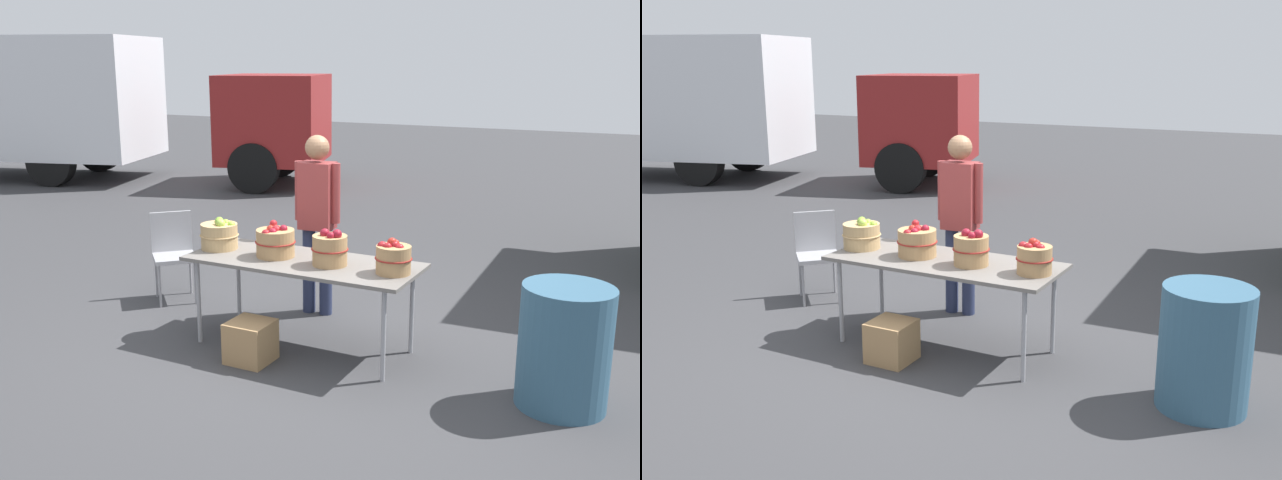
# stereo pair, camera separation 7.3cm
# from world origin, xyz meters

# --- Properties ---
(ground_plane) EXTENTS (40.00, 40.00, 0.00)m
(ground_plane) POSITION_xyz_m (0.00, 0.00, 0.00)
(ground_plane) COLOR #38383A
(market_table) EXTENTS (1.90, 0.76, 0.75)m
(market_table) POSITION_xyz_m (0.00, 0.00, 0.71)
(market_table) COLOR slate
(market_table) RESTS_ON ground
(apple_basket_green_0) EXTENTS (0.33, 0.33, 0.27)m
(apple_basket_green_0) POSITION_xyz_m (-0.81, 0.00, 0.87)
(apple_basket_green_0) COLOR tan
(apple_basket_green_0) RESTS_ON market_table
(apple_basket_red_0) EXTENTS (0.33, 0.33, 0.28)m
(apple_basket_red_0) POSITION_xyz_m (-0.26, 0.00, 0.87)
(apple_basket_red_0) COLOR #A87F51
(apple_basket_red_0) RESTS_ON market_table
(apple_basket_red_1) EXTENTS (0.30, 0.30, 0.30)m
(apple_basket_red_1) POSITION_xyz_m (0.25, -0.03, 0.88)
(apple_basket_red_1) COLOR #A87F51
(apple_basket_red_1) RESTS_ON market_table
(apple_basket_red_2) EXTENTS (0.28, 0.28, 0.27)m
(apple_basket_red_2) POSITION_xyz_m (0.78, -0.01, 0.87)
(apple_basket_red_2) COLOR #A87F51
(apple_basket_red_2) RESTS_ON market_table
(vendor_adult) EXTENTS (0.44, 0.24, 1.67)m
(vendor_adult) POSITION_xyz_m (-0.28, 0.79, 0.98)
(vendor_adult) COLOR #262D4C
(vendor_adult) RESTS_ON ground
(box_truck) EXTENTS (7.99, 4.27, 2.75)m
(box_truck) POSITION_xyz_m (-7.72, 5.73, 1.49)
(box_truck) COLOR silver
(box_truck) RESTS_ON ground
(folding_chair) EXTENTS (0.57, 0.57, 0.86)m
(folding_chair) POSITION_xyz_m (-1.74, 0.52, 0.51)
(folding_chair) COLOR #99999E
(folding_chair) RESTS_ON ground
(trash_barrel) EXTENTS (0.61, 0.61, 0.86)m
(trash_barrel) POSITION_xyz_m (2.06, -0.09, 0.43)
(trash_barrel) COLOR #335972
(trash_barrel) RESTS_ON ground
(produce_crate) EXTENTS (0.33, 0.33, 0.33)m
(produce_crate) POSITION_xyz_m (-0.23, -0.44, 0.16)
(produce_crate) COLOR #A87F51
(produce_crate) RESTS_ON ground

